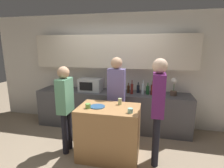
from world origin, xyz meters
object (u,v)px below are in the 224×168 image
at_px(microwave, 91,85).
at_px(bottle_4, 143,89).
at_px(cup_1, 130,111).
at_px(bottle_6, 153,89).
at_px(toaster, 64,86).
at_px(bottle_3, 138,89).
at_px(bottle_5, 148,90).
at_px(bottle_2, 132,89).
at_px(potted_plant, 174,87).
at_px(bottle_0, 123,89).
at_px(person_center, 158,103).
at_px(bottle_1, 128,89).
at_px(person_left, 65,103).
at_px(cup_0, 88,106).
at_px(person_right, 116,92).
at_px(cup_2, 120,102).
at_px(plate_on_island, 97,107).

height_order(microwave, bottle_4, bottle_4).
bearing_deg(cup_1, bottle_6, 75.30).
bearing_deg(toaster, bottle_6, -0.66).
relative_size(bottle_3, cup_1, 2.90).
bearing_deg(bottle_5, bottle_2, -171.64).
xyz_separation_m(potted_plant, bottle_6, (-0.45, -0.02, -0.08)).
bearing_deg(bottle_0, cup_1, -75.58).
bearing_deg(bottle_2, cup_1, -84.88).
relative_size(bottle_5, person_center, 0.15).
height_order(bottle_1, person_left, person_left).
bearing_deg(cup_0, bottle_0, 72.27).
distance_m(bottle_3, person_right, 0.72).
relative_size(bottle_2, cup_1, 3.75).
distance_m(person_left, person_right, 1.02).
height_order(bottle_0, bottle_3, bottle_0).
height_order(bottle_0, person_left, person_left).
relative_size(bottle_3, person_left, 0.15).
height_order(bottle_3, person_left, person_left).
distance_m(bottle_4, person_right, 0.72).
height_order(cup_0, cup_2, cup_2).
xyz_separation_m(bottle_5, person_right, (-0.61, -0.52, 0.05)).
relative_size(cup_1, cup_2, 0.74).
bearing_deg(person_center, bottle_6, 4.14).
bearing_deg(bottle_5, bottle_3, 158.15).
relative_size(microwave, person_center, 0.29).
distance_m(bottle_1, bottle_5, 0.44).
bearing_deg(person_right, bottle_5, -138.50).
xyz_separation_m(bottle_4, cup_0, (-0.85, -1.24, -0.04)).
bearing_deg(bottle_6, cup_0, -130.30).
distance_m(bottle_0, person_center, 1.32).
relative_size(toaster, bottle_3, 1.07).
xyz_separation_m(bottle_2, cup_2, (-0.11, -0.89, -0.02)).
bearing_deg(bottle_4, person_left, -139.53).
xyz_separation_m(bottle_4, cup_2, (-0.36, -0.95, -0.03)).
relative_size(bottle_4, cup_2, 2.85).
distance_m(toaster, bottle_6, 2.17).
height_order(microwave, potted_plant, potted_plant).
xyz_separation_m(microwave, cup_1, (1.11, -1.32, -0.07)).
bearing_deg(person_center, person_right, 52.82).
bearing_deg(cup_2, person_center, -15.41).
bearing_deg(microwave, cup_0, -72.65).
bearing_deg(bottle_4, bottle_1, 174.94).
xyz_separation_m(person_left, person_center, (1.61, 0.00, 0.11)).
distance_m(bottle_4, person_center, 1.16).
xyz_separation_m(person_center, person_right, (-0.79, 0.61, -0.02)).
height_order(microwave, bottle_2, bottle_2).
bearing_deg(cup_1, toaster, 144.05).
bearing_deg(person_left, plate_on_island, 87.06).
relative_size(potted_plant, bottle_5, 1.50).
bearing_deg(potted_plant, bottle_1, 179.70).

